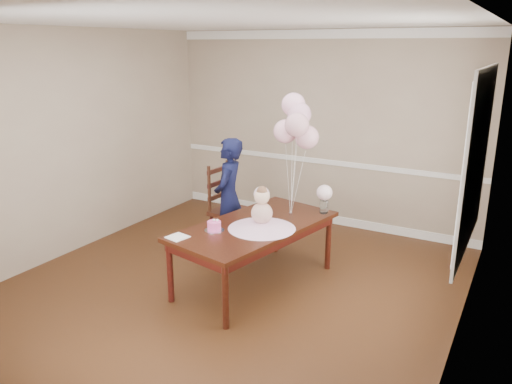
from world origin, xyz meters
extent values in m
cube|color=#321A0C|center=(0.00, 0.00, 0.00)|extent=(4.50, 5.00, 0.00)
cube|color=white|center=(0.00, 0.00, 2.70)|extent=(4.50, 5.00, 0.02)
cube|color=tan|center=(0.00, 2.50, 1.35)|extent=(4.50, 0.02, 2.70)
cube|color=tan|center=(-2.25, 0.00, 1.35)|extent=(0.02, 5.00, 2.70)
cube|color=tan|center=(2.25, 0.00, 1.35)|extent=(0.02, 5.00, 2.70)
cube|color=white|center=(0.00, 2.49, 0.90)|extent=(4.50, 0.02, 0.07)
cube|color=white|center=(0.00, 2.49, 2.63)|extent=(4.50, 0.02, 0.12)
cube|color=white|center=(0.00, 2.49, 0.06)|extent=(4.50, 0.02, 0.12)
cube|color=silver|center=(2.23, 0.50, 1.55)|extent=(0.02, 1.66, 1.56)
cube|color=white|center=(2.21, 0.50, 1.55)|extent=(0.01, 1.50, 1.40)
cube|color=black|center=(0.19, 0.28, 0.66)|extent=(1.26, 1.98, 0.05)
cube|color=black|center=(0.19, 0.28, 0.60)|extent=(1.16, 1.87, 0.09)
cylinder|color=black|center=(-0.35, -0.47, 0.32)|extent=(0.08, 0.08, 0.64)
cylinder|color=black|center=(0.40, -0.63, 0.32)|extent=(0.08, 0.08, 0.64)
cylinder|color=black|center=(-0.01, 1.18, 0.32)|extent=(0.08, 0.08, 0.64)
cylinder|color=black|center=(0.74, 1.03, 0.32)|extent=(0.08, 0.08, 0.64)
cone|color=#EBADD6|center=(0.32, 0.20, 0.73)|extent=(0.82, 0.82, 0.09)
sphere|color=pink|center=(0.32, 0.20, 0.85)|extent=(0.22, 0.22, 0.22)
sphere|color=beige|center=(0.32, 0.20, 1.03)|extent=(0.16, 0.16, 0.16)
sphere|color=brown|center=(0.32, 0.20, 1.08)|extent=(0.11, 0.11, 0.11)
cylinder|color=silver|center=(-0.07, -0.09, 0.69)|extent=(0.24, 0.24, 0.01)
cylinder|color=#FF50AF|center=(-0.07, -0.09, 0.74)|extent=(0.16, 0.16, 0.09)
sphere|color=white|center=(-0.07, -0.09, 0.80)|extent=(0.03, 0.03, 0.03)
sphere|color=white|center=(-0.04, -0.08, 0.80)|extent=(0.03, 0.03, 0.03)
cylinder|color=white|center=(0.12, 0.57, 0.76)|extent=(0.11, 0.11, 0.15)
sphere|color=white|center=(0.12, 0.57, 0.92)|extent=(0.17, 0.17, 0.17)
cylinder|color=white|center=(0.69, 0.97, 0.76)|extent=(0.11, 0.11, 0.15)
sphere|color=#F4CDD4|center=(0.69, 0.97, 0.92)|extent=(0.17, 0.17, 0.17)
cube|color=white|center=(-0.28, -0.42, 0.69)|extent=(0.22, 0.22, 0.01)
cylinder|color=#B9B8BD|center=(0.39, 0.75, 0.70)|extent=(0.04, 0.04, 0.02)
sphere|color=#FFB4C9|center=(0.30, 0.77, 1.60)|extent=(0.26, 0.26, 0.26)
sphere|color=#D999A8|center=(0.47, 0.69, 1.69)|extent=(0.26, 0.26, 0.26)
sphere|color=#DE9DBC|center=(0.42, 0.84, 1.79)|extent=(0.26, 0.26, 0.26)
sphere|color=#FBB1CF|center=(0.34, 0.87, 1.88)|extent=(0.26, 0.26, 0.26)
sphere|color=#DF9EAD|center=(0.53, 0.80, 1.56)|extent=(0.26, 0.26, 0.26)
cylinder|color=silver|center=(0.34, 0.76, 1.08)|extent=(0.08, 0.02, 0.77)
cylinder|color=white|center=(0.43, 0.72, 1.13)|extent=(0.08, 0.07, 0.86)
cylinder|color=silver|center=(0.40, 0.80, 1.17)|extent=(0.04, 0.08, 0.95)
cylinder|color=white|center=(0.36, 0.81, 1.22)|extent=(0.06, 0.11, 1.04)
cylinder|color=white|center=(0.46, 0.77, 1.06)|extent=(0.14, 0.04, 0.71)
cube|color=black|center=(-0.55, 1.03, 0.48)|extent=(0.49, 0.49, 0.05)
cylinder|color=black|center=(-0.75, 0.85, 0.23)|extent=(0.04, 0.04, 0.45)
cylinder|color=#3C2010|center=(-0.37, 0.82, 0.23)|extent=(0.04, 0.04, 0.45)
cylinder|color=#35170E|center=(-0.72, 1.23, 0.23)|extent=(0.04, 0.04, 0.45)
cylinder|color=#3B1E10|center=(-0.34, 1.20, 0.23)|extent=(0.04, 0.04, 0.45)
cylinder|color=#391B0F|center=(-0.77, 0.85, 0.78)|extent=(0.04, 0.04, 0.59)
cylinder|color=#3B1D10|center=(-0.75, 1.23, 0.78)|extent=(0.04, 0.04, 0.59)
cube|color=black|center=(-0.76, 1.04, 0.66)|extent=(0.06, 0.42, 0.05)
cube|color=black|center=(-0.76, 1.04, 0.82)|extent=(0.06, 0.42, 0.05)
cube|color=#3A1710|center=(-0.76, 1.04, 0.99)|extent=(0.06, 0.42, 0.05)
imported|color=black|center=(-0.46, 0.82, 0.73)|extent=(0.47, 0.60, 1.45)
camera|label=1|loc=(2.61, -4.00, 2.49)|focal=35.00mm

